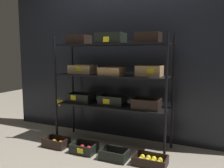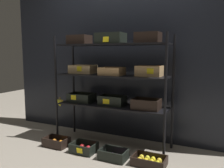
{
  "view_description": "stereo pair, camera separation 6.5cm",
  "coord_description": "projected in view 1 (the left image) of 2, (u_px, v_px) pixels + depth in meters",
  "views": [
    {
      "loc": [
        1.32,
        -2.92,
        1.26
      ],
      "look_at": [
        0.0,
        0.0,
        0.85
      ],
      "focal_mm": 38.34,
      "sensor_mm": 36.0,
      "label": 1
    },
    {
      "loc": [
        1.38,
        -2.89,
        1.26
      ],
      "look_at": [
        0.0,
        0.0,
        0.85
      ],
      "focal_mm": 38.34,
      "sensor_mm": 36.0,
      "label": 2
    }
  ],
  "objects": [
    {
      "name": "display_rack",
      "position": [
        111.0,
        75.0,
        3.22
      ],
      "size": [
        1.67,
        0.46,
        1.52
      ],
      "color": "black",
      "rests_on": "ground_plane"
    },
    {
      "name": "crate_ground_lemon",
      "position": [
        150.0,
        161.0,
        2.72
      ],
      "size": [
        0.38,
        0.24,
        0.1
      ],
      "color": "black",
      "rests_on": "ground_plane"
    },
    {
      "name": "ground_plane",
      "position": [
        112.0,
        144.0,
        3.34
      ],
      "size": [
        10.0,
        10.0,
        0.0
      ],
      "primitive_type": "plane",
      "color": "gray"
    },
    {
      "name": "crate_ground_apple_red",
      "position": [
        84.0,
        149.0,
        3.06
      ],
      "size": [
        0.31,
        0.25,
        0.12
      ],
      "color": "black",
      "rests_on": "ground_plane"
    },
    {
      "name": "storefront_wall",
      "position": [
        124.0,
        54.0,
        3.56
      ],
      "size": [
        3.95,
        0.12,
        2.51
      ],
      "primitive_type": "cube",
      "color": "black",
      "rests_on": "ground_plane"
    },
    {
      "name": "crate_ground_orange",
      "position": [
        56.0,
        143.0,
        3.25
      ],
      "size": [
        0.33,
        0.22,
        0.12
      ],
      "color": "black",
      "rests_on": "ground_plane"
    },
    {
      "name": "crate_ground_plum",
      "position": [
        114.0,
        156.0,
        2.86
      ],
      "size": [
        0.33,
        0.22,
        0.12
      ],
      "color": "black",
      "rests_on": "ground_plane"
    }
  ]
}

